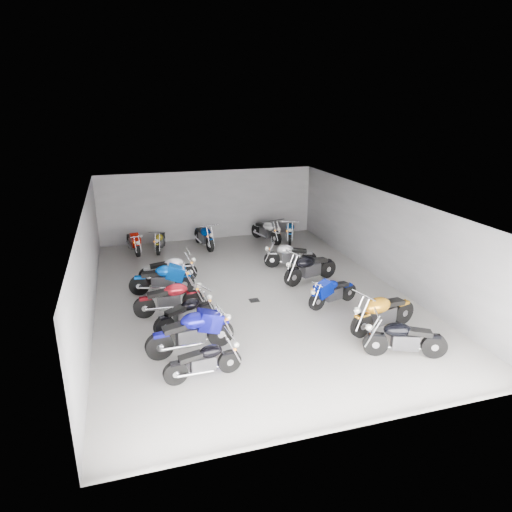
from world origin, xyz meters
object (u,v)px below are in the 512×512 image
object	(u,v)px
motorcycle_left_a	(204,361)
motorcycle_right_c	(332,292)
motorcycle_left_b	(192,332)
motorcycle_right_b	(383,312)
motorcycle_left_c	(186,313)
motorcycle_back_c	(204,236)
drain_grate	(254,300)
motorcycle_left_e	(163,279)
motorcycle_back_b	(160,241)
motorcycle_right_f	(290,255)
motorcycle_back_a	(133,242)
motorcycle_left_d	(170,298)
motorcycle_right_a	(404,339)
motorcycle_back_e	(266,231)
motorcycle_left_f	(169,269)
motorcycle_right_e	(310,268)
motorcycle_back_f	(290,231)

from	to	relation	value
motorcycle_left_a	motorcycle_right_c	bearing A→B (deg)	115.22
motorcycle_left_b	motorcycle_right_b	bearing A→B (deg)	77.94
motorcycle_left_c	motorcycle_back_c	xyz separation A→B (m)	(1.92, 7.43, 0.05)
drain_grate	motorcycle_back_c	world-z (taller)	motorcycle_back_c
motorcycle_left_a	motorcycle_left_e	xyz separation A→B (m)	(-0.42, 5.31, 0.07)
motorcycle_back_c	motorcycle_back_b	bearing A→B (deg)	-11.43
motorcycle_left_a	motorcycle_right_f	bearing A→B (deg)	138.75
motorcycle_back_a	motorcycle_back_c	world-z (taller)	motorcycle_back_c
drain_grate	motorcycle_left_c	world-z (taller)	motorcycle_left_c
motorcycle_left_d	motorcycle_right_a	distance (m)	6.87
motorcycle_left_c	motorcycle_right_c	size ratio (longest dim) A/B	0.99
motorcycle_back_b	motorcycle_back_e	distance (m)	4.86
motorcycle_right_b	motorcycle_right_f	distance (m)	5.66
motorcycle_left_f	motorcycle_right_e	world-z (taller)	motorcycle_right_e
motorcycle_left_e	motorcycle_right_e	xyz separation A→B (m)	(5.18, -0.44, 0.02)
motorcycle_left_c	motorcycle_back_c	distance (m)	7.67
motorcycle_right_e	motorcycle_back_c	bearing A→B (deg)	13.70
motorcycle_right_a	motorcycle_back_e	xyz separation A→B (m)	(-0.25, 10.60, 0.01)
motorcycle_left_a	motorcycle_left_b	xyz separation A→B (m)	(-0.08, 1.26, 0.11)
motorcycle_left_c	motorcycle_right_a	size ratio (longest dim) A/B	0.92
drain_grate	motorcycle_left_d	size ratio (longest dim) A/B	0.15
motorcycle_right_f	motorcycle_back_b	world-z (taller)	motorcycle_right_f
motorcycle_left_b	motorcycle_back_a	size ratio (longest dim) A/B	1.21
motorcycle_left_c	motorcycle_left_f	distance (m)	3.67
motorcycle_left_c	motorcycle_left_d	world-z (taller)	motorcycle_left_d
motorcycle_right_c	motorcycle_right_f	bearing A→B (deg)	-15.68
motorcycle_back_a	motorcycle_back_e	distance (m)	5.99
motorcycle_left_f	motorcycle_back_e	distance (m)	6.22
motorcycle_right_e	motorcycle_right_f	world-z (taller)	motorcycle_right_e
motorcycle_right_a	motorcycle_back_e	distance (m)	10.60
motorcycle_right_b	motorcycle_back_f	bearing A→B (deg)	-17.81
motorcycle_left_f	motorcycle_back_c	distance (m)	4.25
motorcycle_left_c	motorcycle_right_e	distance (m)	5.32
motorcycle_right_e	motorcycle_back_e	bearing A→B (deg)	-16.05
motorcycle_right_b	motorcycle_right_e	xyz separation A→B (m)	(-0.52, 3.99, -0.01)
motorcycle_left_e	motorcycle_right_b	distance (m)	7.22
motorcycle_left_b	motorcycle_right_b	world-z (taller)	motorcycle_left_b
motorcycle_left_e	motorcycle_right_e	bearing A→B (deg)	95.24
motorcycle_left_b	motorcycle_back_e	distance (m)	10.09
motorcycle_left_a	motorcycle_back_b	xyz separation A→B (m)	(-0.05, 10.10, -0.01)
motorcycle_left_c	motorcycle_left_f	world-z (taller)	motorcycle_left_f
drain_grate	motorcycle_right_b	world-z (taller)	motorcycle_right_b
motorcycle_left_e	motorcycle_back_b	xyz separation A→B (m)	(0.37, 4.78, -0.08)
motorcycle_left_e	motorcycle_right_f	xyz separation A→B (m)	(5.02, 1.19, -0.03)
drain_grate	motorcycle_back_f	distance (m)	6.93
motorcycle_right_c	motorcycle_back_e	world-z (taller)	motorcycle_back_e
motorcycle_right_c	motorcycle_back_c	xyz separation A→B (m)	(-2.79, 7.21, 0.06)
motorcycle_right_b	motorcycle_back_a	size ratio (longest dim) A/B	1.18
motorcycle_left_b	motorcycle_back_f	xyz separation A→B (m)	(5.96, 8.59, -0.08)
drain_grate	motorcycle_right_c	xyz separation A→B (m)	(2.29, -1.06, 0.46)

